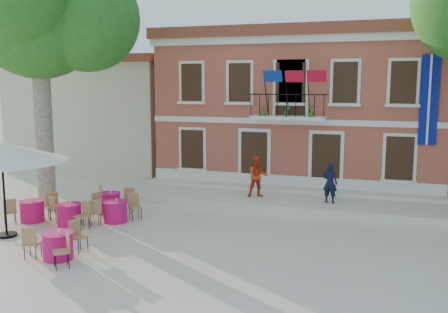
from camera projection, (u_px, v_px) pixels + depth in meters
ground at (199, 228)px, 17.28m from camera, size 90.00×90.00×0.00m
main_building at (305, 106)px, 25.50m from camera, size 13.50×9.59×7.50m
neighbor_west at (117, 112)px, 30.06m from camera, size 9.40×9.40×6.40m
terrace at (281, 200)px, 20.78m from camera, size 14.00×3.40×0.30m
plane_tree_west at (38, 13)px, 19.46m from camera, size 5.32×5.32×10.44m
patio_umbrella at (1, 153)px, 15.96m from camera, size 4.15×4.15×3.08m
pedestrian_navy at (330, 183)px, 19.56m from camera, size 0.65×0.49×1.59m
pedestrian_orange at (258, 176)px, 20.54m from camera, size 1.05×0.96×1.74m
cafe_table_0 at (115, 211)px, 17.97m from camera, size 1.64×1.67×0.95m
cafe_table_1 at (58, 244)px, 14.20m from camera, size 1.79×1.82×0.95m
cafe_table_2 at (69, 214)px, 17.57m from camera, size 1.94×1.09×0.95m
cafe_table_3 at (32, 210)px, 18.05m from camera, size 1.62×1.69×0.95m
cafe_table_4 at (109, 202)px, 19.31m from camera, size 1.77×1.84×0.95m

